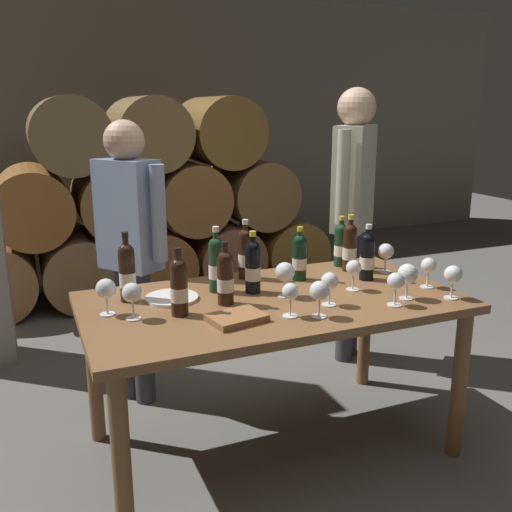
{
  "coord_description": "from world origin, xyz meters",
  "views": [
    {
      "loc": [
        -1.0,
        -2.21,
        1.6
      ],
      "look_at": [
        0.0,
        0.2,
        0.91
      ],
      "focal_mm": 39.62,
      "sensor_mm": 36.0,
      "label": 1
    }
  ],
  "objects_px": {
    "wine_glass_6": "(408,274)",
    "wine_glass_10": "(354,269)",
    "wine_glass_11": "(429,266)",
    "wine_bottle_0": "(246,253)",
    "wine_bottle_3": "(350,247)",
    "wine_bottle_6": "(341,244)",
    "wine_glass_2": "(132,294)",
    "wine_glass_4": "(285,273)",
    "dining_table": "(273,317)",
    "serving_plate": "(172,298)",
    "wine_glass_0": "(396,282)",
    "wine_bottle_1": "(225,277)",
    "wine_bottle_8": "(179,286)",
    "wine_glass_3": "(330,282)",
    "wine_bottle_9": "(300,257)",
    "tasting_notebook": "(237,318)",
    "wine_glass_7": "(453,275)",
    "wine_bottle_7": "(127,272)",
    "wine_glass_9": "(291,293)",
    "sommelier_presenting": "(353,200)",
    "taster_seated_left": "(130,240)",
    "wine_glass_8": "(106,290)",
    "wine_bottle_2": "(367,256)",
    "wine_glass_1": "(386,252)",
    "wine_bottle_5": "(253,266)",
    "wine_bottle_4": "(216,264)"
  },
  "relations": [
    {
      "from": "wine_glass_6",
      "to": "wine_glass_10",
      "type": "distance_m",
      "value": 0.26
    },
    {
      "from": "wine_glass_6",
      "to": "wine_glass_10",
      "type": "bearing_deg",
      "value": 127.49
    },
    {
      "from": "wine_glass_11",
      "to": "wine_bottle_0",
      "type": "bearing_deg",
      "value": 147.45
    },
    {
      "from": "wine_glass_10",
      "to": "wine_glass_6",
      "type": "bearing_deg",
      "value": -52.51
    },
    {
      "from": "wine_bottle_3",
      "to": "wine_bottle_6",
      "type": "xyz_separation_m",
      "value": [
        0.01,
        0.1,
        -0.01
      ]
    },
    {
      "from": "wine_glass_2",
      "to": "wine_bottle_6",
      "type": "bearing_deg",
      "value": 17.31
    },
    {
      "from": "wine_bottle_0",
      "to": "wine_glass_4",
      "type": "distance_m",
      "value": 0.35
    },
    {
      "from": "wine_bottle_6",
      "to": "wine_glass_2",
      "type": "distance_m",
      "value": 1.26
    },
    {
      "from": "dining_table",
      "to": "serving_plate",
      "type": "relative_size",
      "value": 7.08
    },
    {
      "from": "wine_glass_0",
      "to": "serving_plate",
      "type": "relative_size",
      "value": 0.62
    },
    {
      "from": "wine_glass_11",
      "to": "wine_bottle_1",
      "type": "bearing_deg",
      "value": 171.31
    },
    {
      "from": "wine_bottle_8",
      "to": "dining_table",
      "type": "bearing_deg",
      "value": 5.62
    },
    {
      "from": "wine_glass_3",
      "to": "wine_bottle_0",
      "type": "bearing_deg",
      "value": 109.59
    },
    {
      "from": "wine_bottle_9",
      "to": "tasting_notebook",
      "type": "height_order",
      "value": "wine_bottle_9"
    },
    {
      "from": "wine_bottle_0",
      "to": "wine_glass_7",
      "type": "distance_m",
      "value": 0.99
    },
    {
      "from": "wine_bottle_0",
      "to": "wine_glass_0",
      "type": "relative_size",
      "value": 2.02
    },
    {
      "from": "wine_bottle_9",
      "to": "serving_plate",
      "type": "distance_m",
      "value": 0.68
    },
    {
      "from": "wine_bottle_6",
      "to": "wine_bottle_7",
      "type": "relative_size",
      "value": 0.87
    },
    {
      "from": "wine_glass_9",
      "to": "serving_plate",
      "type": "relative_size",
      "value": 0.61
    },
    {
      "from": "wine_glass_10",
      "to": "sommelier_presenting",
      "type": "distance_m",
      "value": 0.94
    },
    {
      "from": "wine_bottle_3",
      "to": "taster_seated_left",
      "type": "distance_m",
      "value": 1.16
    },
    {
      "from": "dining_table",
      "to": "wine_glass_8",
      "type": "xyz_separation_m",
      "value": [
        -0.72,
        0.07,
        0.2
      ]
    },
    {
      "from": "wine_bottle_3",
      "to": "wine_glass_9",
      "type": "xyz_separation_m",
      "value": [
        -0.59,
        -0.49,
        -0.03
      ]
    },
    {
      "from": "wine_bottle_2",
      "to": "wine_bottle_3",
      "type": "relative_size",
      "value": 0.94
    },
    {
      "from": "wine_bottle_8",
      "to": "tasting_notebook",
      "type": "xyz_separation_m",
      "value": [
        0.19,
        -0.16,
        -0.11
      ]
    },
    {
      "from": "wine_glass_6",
      "to": "wine_glass_7",
      "type": "distance_m",
      "value": 0.21
    },
    {
      "from": "wine_bottle_3",
      "to": "wine_bottle_9",
      "type": "relative_size",
      "value": 1.1
    },
    {
      "from": "tasting_notebook",
      "to": "wine_bottle_9",
      "type": "bearing_deg",
      "value": 28.77
    },
    {
      "from": "wine_bottle_1",
      "to": "wine_glass_11",
      "type": "bearing_deg",
      "value": -8.69
    },
    {
      "from": "wine_bottle_2",
      "to": "taster_seated_left",
      "type": "relative_size",
      "value": 0.18
    },
    {
      "from": "wine_glass_6",
      "to": "sommelier_presenting",
      "type": "xyz_separation_m",
      "value": [
        0.32,
        0.99,
        0.17
      ]
    },
    {
      "from": "wine_bottle_9",
      "to": "wine_glass_1",
      "type": "relative_size",
      "value": 1.75
    },
    {
      "from": "wine_bottle_5",
      "to": "wine_glass_9",
      "type": "distance_m",
      "value": 0.35
    },
    {
      "from": "wine_glass_1",
      "to": "wine_glass_8",
      "type": "distance_m",
      "value": 1.44
    },
    {
      "from": "wine_bottle_0",
      "to": "wine_glass_10",
      "type": "height_order",
      "value": "wine_bottle_0"
    },
    {
      "from": "wine_bottle_4",
      "to": "wine_bottle_8",
      "type": "height_order",
      "value": "wine_bottle_4"
    },
    {
      "from": "wine_bottle_7",
      "to": "wine_glass_9",
      "type": "xyz_separation_m",
      "value": [
        0.58,
        -0.45,
        -0.03
      ]
    },
    {
      "from": "wine_bottle_7",
      "to": "wine_glass_6",
      "type": "distance_m",
      "value": 1.25
    },
    {
      "from": "wine_glass_2",
      "to": "tasting_notebook",
      "type": "bearing_deg",
      "value": -25.61
    },
    {
      "from": "wine_bottle_5",
      "to": "wine_glass_6",
      "type": "relative_size",
      "value": 1.78
    },
    {
      "from": "wine_bottle_9",
      "to": "dining_table",
      "type": "bearing_deg",
      "value": -138.65
    },
    {
      "from": "wine_bottle_6",
      "to": "wine_glass_0",
      "type": "bearing_deg",
      "value": -99.8
    },
    {
      "from": "wine_glass_9",
      "to": "serving_plate",
      "type": "bearing_deg",
      "value": 135.06
    },
    {
      "from": "wine_glass_0",
      "to": "wine_glass_8",
      "type": "relative_size",
      "value": 0.95
    },
    {
      "from": "wine_bottle_0",
      "to": "wine_bottle_7",
      "type": "distance_m",
      "value": 0.63
    },
    {
      "from": "wine_bottle_0",
      "to": "wine_bottle_5",
      "type": "distance_m",
      "value": 0.23
    },
    {
      "from": "wine_glass_6",
      "to": "wine_glass_9",
      "type": "height_order",
      "value": "wine_glass_6"
    },
    {
      "from": "wine_glass_0",
      "to": "wine_glass_11",
      "type": "relative_size",
      "value": 1.02
    },
    {
      "from": "wine_bottle_3",
      "to": "wine_glass_8",
      "type": "distance_m",
      "value": 1.3
    },
    {
      "from": "wine_bottle_1",
      "to": "tasting_notebook",
      "type": "relative_size",
      "value": 1.28
    }
  ]
}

